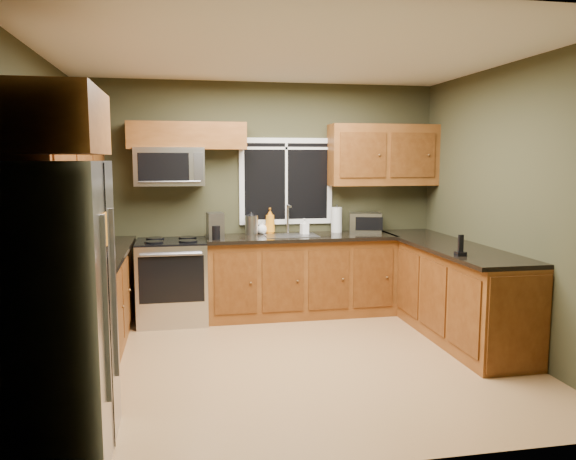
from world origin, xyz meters
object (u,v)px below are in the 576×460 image
object	(u,v)px
coffee_maker	(215,227)
soap_bottle_b	(305,226)
refrigerator	(46,312)
toaster_oven	(365,222)
kettle	(251,224)
cordless_phone	(460,249)
range	(172,281)
paper_towel_roll	(337,220)
soap_bottle_c	(262,227)
microwave	(170,167)
soap_bottle_a	(270,221)

from	to	relation	value
coffee_maker	soap_bottle_b	distance (m)	1.07
refrigerator	toaster_oven	bearing A→B (deg)	44.44
kettle	soap_bottle_b	world-z (taller)	kettle
kettle	cordless_phone	size ratio (longest dim) A/B	1.41
range	toaster_oven	distance (m)	2.36
coffee_maker	paper_towel_roll	world-z (taller)	paper_towel_roll
range	coffee_maker	distance (m)	0.78
cordless_phone	coffee_maker	bearing A→B (deg)	144.10
soap_bottle_b	cordless_phone	xyz separation A→B (m)	(1.07, -1.72, -0.03)
toaster_oven	cordless_phone	distance (m)	1.79
coffee_maker	soap_bottle_c	world-z (taller)	coffee_maker
refrigerator	microwave	xyz separation A→B (m)	(0.69, 2.91, 0.83)
microwave	coffee_maker	size ratio (longest dim) A/B	2.64
cordless_phone	toaster_oven	bearing A→B (deg)	100.12
refrigerator	soap_bottle_a	size ratio (longest dim) A/B	5.93
refrigerator	soap_bottle_b	world-z (taller)	refrigerator
microwave	paper_towel_roll	size ratio (longest dim) A/B	2.30
range	cordless_phone	world-z (taller)	cordless_phone
soap_bottle_a	microwave	bearing A→B (deg)	-175.28
soap_bottle_b	soap_bottle_c	world-z (taller)	soap_bottle_b
range	soap_bottle_b	distance (m)	1.63
paper_towel_roll	soap_bottle_a	size ratio (longest dim) A/B	1.09
range	kettle	xyz separation A→B (m)	(0.91, 0.18, 0.60)
coffee_maker	kettle	xyz separation A→B (m)	(0.43, 0.26, -0.01)
coffee_maker	range	bearing A→B (deg)	170.66
kettle	paper_towel_roll	world-z (taller)	paper_towel_roll
toaster_oven	microwave	bearing A→B (deg)	-179.72
soap_bottle_c	cordless_phone	world-z (taller)	cordless_phone
kettle	paper_towel_roll	distance (m)	1.03
microwave	cordless_phone	distance (m)	3.22
refrigerator	range	distance (m)	2.89
kettle	microwave	bearing A→B (deg)	-177.23
kettle	coffee_maker	bearing A→B (deg)	-149.16
microwave	toaster_oven	distance (m)	2.38
refrigerator	paper_towel_roll	xyz separation A→B (m)	(2.64, 2.98, 0.19)
paper_towel_roll	soap_bottle_b	size ratio (longest dim) A/B	1.79
range	toaster_oven	bearing A→B (deg)	3.68
range	kettle	distance (m)	1.11
coffee_maker	soap_bottle_a	world-z (taller)	soap_bottle_a
refrigerator	coffee_maker	distance (m)	2.94
coffee_maker	paper_towel_roll	size ratio (longest dim) A/B	0.87
soap_bottle_a	soap_bottle_c	bearing A→B (deg)	180.00
kettle	cordless_phone	xyz separation A→B (m)	(1.69, -1.79, -0.07)
paper_towel_roll	soap_bottle_a	xyz separation A→B (m)	(-0.81, 0.02, 0.00)
coffee_maker	toaster_oven	bearing A→B (deg)	7.14
refrigerator	toaster_oven	size ratio (longest dim) A/B	4.15
refrigerator	kettle	distance (m)	3.36
refrigerator	toaster_oven	xyz separation A→B (m)	(2.97, 2.92, 0.16)
paper_towel_roll	refrigerator	bearing A→B (deg)	-131.48
refrigerator	coffee_maker	size ratio (longest dim) A/B	6.25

